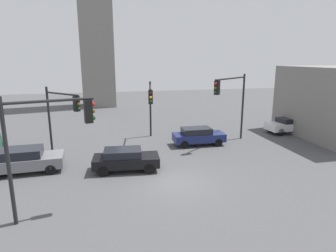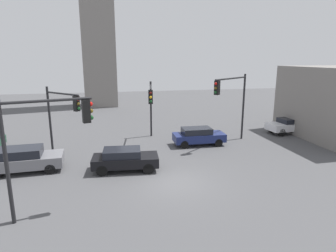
{
  "view_description": "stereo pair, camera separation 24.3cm",
  "coord_description": "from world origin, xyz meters",
  "px_view_note": "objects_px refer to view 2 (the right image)",
  "views": [
    {
      "loc": [
        -3.69,
        -14.25,
        6.67
      ],
      "look_at": [
        0.94,
        6.05,
        1.77
      ],
      "focal_mm": 30.86,
      "sensor_mm": 36.0,
      "label": 1
    },
    {
      "loc": [
        -3.46,
        -14.3,
        6.67
      ],
      "look_at": [
        0.94,
        6.05,
        1.77
      ],
      "focal_mm": 30.86,
      "sensor_mm": 36.0,
      "label": 2
    }
  ],
  "objects_px": {
    "car_0": "(125,159)",
    "car_3": "(23,159)",
    "traffic_light_2": "(47,131)",
    "traffic_light_1": "(232,95)",
    "traffic_light_3": "(63,109)",
    "traffic_light_0": "(151,100)",
    "car_2": "(198,136)",
    "car_1": "(290,125)"
  },
  "relations": [
    {
      "from": "traffic_light_2",
      "to": "traffic_light_3",
      "type": "distance_m",
      "value": 8.31
    },
    {
      "from": "traffic_light_3",
      "to": "car_1",
      "type": "distance_m",
      "value": 19.47
    },
    {
      "from": "traffic_light_2",
      "to": "car_3",
      "type": "relative_size",
      "value": 1.18
    },
    {
      "from": "car_2",
      "to": "car_3",
      "type": "bearing_deg",
      "value": -164.63
    },
    {
      "from": "car_0",
      "to": "car_2",
      "type": "xyz_separation_m",
      "value": [
        6.02,
        4.11,
        0.0
      ]
    },
    {
      "from": "traffic_light_0",
      "to": "traffic_light_1",
      "type": "relative_size",
      "value": 0.88
    },
    {
      "from": "car_0",
      "to": "car_1",
      "type": "distance_m",
      "value": 16.43
    },
    {
      "from": "traffic_light_3",
      "to": "car_0",
      "type": "xyz_separation_m",
      "value": [
        3.85,
        -3.82,
        -2.57
      ]
    },
    {
      "from": "car_0",
      "to": "traffic_light_2",
      "type": "bearing_deg",
      "value": -121.78
    },
    {
      "from": "traffic_light_1",
      "to": "car_0",
      "type": "bearing_deg",
      "value": -12.54
    },
    {
      "from": "traffic_light_3",
      "to": "car_0",
      "type": "height_order",
      "value": "traffic_light_3"
    },
    {
      "from": "traffic_light_0",
      "to": "traffic_light_2",
      "type": "bearing_deg",
      "value": -21.11
    },
    {
      "from": "traffic_light_2",
      "to": "car_0",
      "type": "height_order",
      "value": "traffic_light_2"
    },
    {
      "from": "traffic_light_3",
      "to": "car_2",
      "type": "relative_size",
      "value": 1.17
    },
    {
      "from": "traffic_light_2",
      "to": "car_1",
      "type": "distance_m",
      "value": 21.57
    },
    {
      "from": "traffic_light_0",
      "to": "car_3",
      "type": "distance_m",
      "value": 9.98
    },
    {
      "from": "car_3",
      "to": "traffic_light_3",
      "type": "bearing_deg",
      "value": 49.23
    },
    {
      "from": "traffic_light_2",
      "to": "car_0",
      "type": "relative_size",
      "value": 1.3
    },
    {
      "from": "traffic_light_3",
      "to": "traffic_light_0",
      "type": "bearing_deg",
      "value": 63.15
    },
    {
      "from": "traffic_light_1",
      "to": "car_3",
      "type": "xyz_separation_m",
      "value": [
        -14.47,
        -2.73,
        -3.16
      ]
    },
    {
      "from": "traffic_light_2",
      "to": "traffic_light_3",
      "type": "bearing_deg",
      "value": 79.27
    },
    {
      "from": "traffic_light_1",
      "to": "traffic_light_0",
      "type": "bearing_deg",
      "value": -53.82
    },
    {
      "from": "traffic_light_1",
      "to": "traffic_light_2",
      "type": "distance_m",
      "value": 14.49
    },
    {
      "from": "traffic_light_0",
      "to": "car_2",
      "type": "height_order",
      "value": "traffic_light_0"
    },
    {
      "from": "car_0",
      "to": "car_3",
      "type": "relative_size",
      "value": 0.91
    },
    {
      "from": "car_1",
      "to": "car_2",
      "type": "height_order",
      "value": "car_2"
    },
    {
      "from": "car_0",
      "to": "car_1",
      "type": "bearing_deg",
      "value": 26.11
    },
    {
      "from": "traffic_light_1",
      "to": "car_3",
      "type": "relative_size",
      "value": 1.21
    },
    {
      "from": "car_0",
      "to": "car_3",
      "type": "distance_m",
      "value": 6.05
    },
    {
      "from": "car_0",
      "to": "traffic_light_0",
      "type": "bearing_deg",
      "value": 71.17
    },
    {
      "from": "traffic_light_1",
      "to": "car_3",
      "type": "height_order",
      "value": "traffic_light_1"
    },
    {
      "from": "traffic_light_1",
      "to": "traffic_light_3",
      "type": "distance_m",
      "value": 12.39
    },
    {
      "from": "traffic_light_1",
      "to": "car_1",
      "type": "bearing_deg",
      "value": 159.93
    },
    {
      "from": "traffic_light_0",
      "to": "car_2",
      "type": "xyz_separation_m",
      "value": [
        3.5,
        -1.56,
        -2.69
      ]
    },
    {
      "from": "car_2",
      "to": "traffic_light_2",
      "type": "bearing_deg",
      "value": -136.27
    },
    {
      "from": "traffic_light_3",
      "to": "car_3",
      "type": "height_order",
      "value": "traffic_light_3"
    },
    {
      "from": "traffic_light_0",
      "to": "traffic_light_2",
      "type": "distance_m",
      "value": 11.73
    },
    {
      "from": "traffic_light_1",
      "to": "car_2",
      "type": "distance_m",
      "value": 4.07
    },
    {
      "from": "traffic_light_0",
      "to": "car_2",
      "type": "bearing_deg",
      "value": 74.88
    },
    {
      "from": "traffic_light_1",
      "to": "car_0",
      "type": "xyz_separation_m",
      "value": [
        -8.52,
        -3.84,
        -3.21
      ]
    },
    {
      "from": "car_0",
      "to": "car_1",
      "type": "height_order",
      "value": "car_1"
    },
    {
      "from": "car_0",
      "to": "car_2",
      "type": "relative_size",
      "value": 1.01
    }
  ]
}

